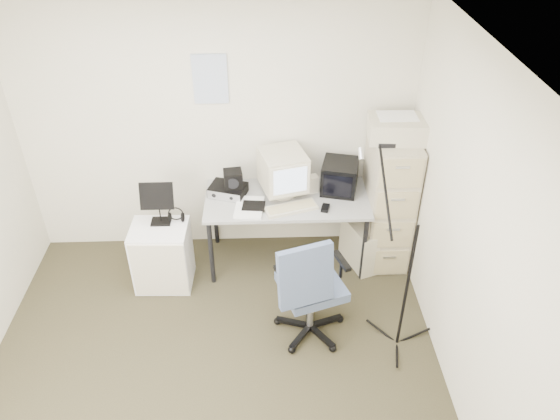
{
  "coord_description": "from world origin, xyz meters",
  "views": [
    {
      "loc": [
        0.42,
        -2.7,
        3.52
      ],
      "look_at": [
        0.55,
        0.95,
        0.95
      ],
      "focal_mm": 35.0,
      "sensor_mm": 36.0,
      "label": 1
    }
  ],
  "objects_px": {
    "filing_cabinet": "(388,201)",
    "side_cart": "(162,256)",
    "desk": "(286,230)",
    "office_chair": "(312,285)"
  },
  "relations": [
    {
      "from": "desk",
      "to": "filing_cabinet",
      "type": "bearing_deg",
      "value": 1.81
    },
    {
      "from": "filing_cabinet",
      "to": "side_cart",
      "type": "relative_size",
      "value": 2.08
    },
    {
      "from": "side_cart",
      "to": "office_chair",
      "type": "bearing_deg",
      "value": -25.17
    },
    {
      "from": "desk",
      "to": "side_cart",
      "type": "distance_m",
      "value": 1.18
    },
    {
      "from": "desk",
      "to": "side_cart",
      "type": "height_order",
      "value": "desk"
    },
    {
      "from": "filing_cabinet",
      "to": "desk",
      "type": "bearing_deg",
      "value": -178.19
    },
    {
      "from": "filing_cabinet",
      "to": "office_chair",
      "type": "distance_m",
      "value": 1.26
    },
    {
      "from": "filing_cabinet",
      "to": "office_chair",
      "type": "bearing_deg",
      "value": -129.06
    },
    {
      "from": "desk",
      "to": "office_chair",
      "type": "height_order",
      "value": "office_chair"
    },
    {
      "from": "filing_cabinet",
      "to": "side_cart",
      "type": "height_order",
      "value": "filing_cabinet"
    }
  ]
}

